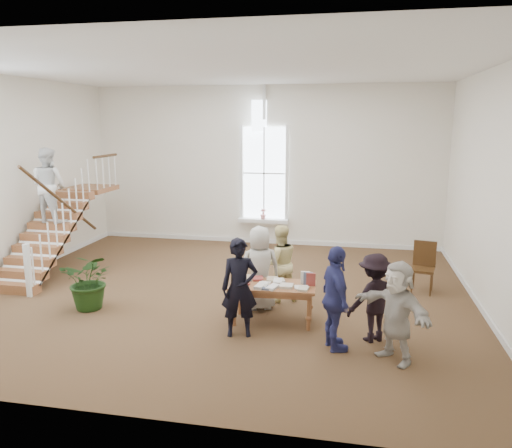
% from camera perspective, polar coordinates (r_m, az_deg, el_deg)
% --- Properties ---
extents(ground, '(10.00, 10.00, 0.00)m').
position_cam_1_polar(ground, '(10.47, -3.50, -7.92)').
color(ground, '#492F1C').
rests_on(ground, ground).
extents(room_shell, '(10.49, 10.00, 10.00)m').
position_cam_1_polar(room_shell, '(14.49, 0.87, -0.70)').
color(room_shell, white).
rests_on(room_shell, ground).
extents(staircase, '(1.10, 4.10, 2.92)m').
position_cam_1_polar(staircase, '(12.51, -22.31, 2.12)').
color(staircase, brown).
rests_on(staircase, ground).
extents(library_table, '(1.53, 0.81, 0.76)m').
position_cam_1_polar(library_table, '(8.84, 1.86, -7.39)').
color(library_table, brown).
rests_on(library_table, ground).
extents(police_officer, '(0.68, 0.53, 1.65)m').
position_cam_1_polar(police_officer, '(8.25, -1.90, -7.29)').
color(police_officer, black).
rests_on(police_officer, ground).
extents(elderly_woman, '(0.92, 0.77, 1.60)m').
position_cam_1_polar(elderly_woman, '(9.40, 0.43, -5.06)').
color(elderly_woman, '#BBB8AD').
rests_on(elderly_woman, ground).
extents(person_yellow, '(0.92, 0.84, 1.53)m').
position_cam_1_polar(person_yellow, '(9.83, 2.70, -4.51)').
color(person_yellow, '#F2E297').
rests_on(person_yellow, ground).
extents(woman_cluster_a, '(0.72, 1.05, 1.66)m').
position_cam_1_polar(woman_cluster_a, '(7.84, 9.07, -8.43)').
color(woman_cluster_a, navy).
rests_on(woman_cluster_a, ground).
extents(woman_cluster_b, '(1.08, 0.97, 1.46)m').
position_cam_1_polar(woman_cluster_b, '(8.31, 13.35, -8.19)').
color(woman_cluster_b, black).
rests_on(woman_cluster_b, ground).
extents(woman_cluster_c, '(1.30, 1.35, 1.53)m').
position_cam_1_polar(woman_cluster_c, '(7.71, 15.79, -9.61)').
color(woman_cluster_c, beige).
rests_on(woman_cluster_c, ground).
extents(floor_plant, '(1.11, 0.99, 1.12)m').
position_cam_1_polar(floor_plant, '(9.97, -18.40, -6.13)').
color(floor_plant, '#193511').
rests_on(floor_plant, ground).
extents(side_chair, '(0.55, 0.55, 1.06)m').
position_cam_1_polar(side_chair, '(10.98, 18.61, -4.32)').
color(side_chair, '#311C0D').
rests_on(side_chair, ground).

